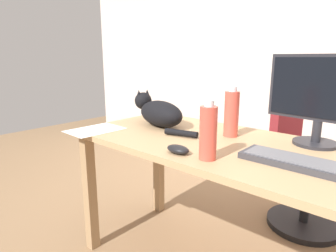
{
  "coord_description": "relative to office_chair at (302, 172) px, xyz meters",
  "views": [
    {
      "loc": [
        0.72,
        -1.18,
        1.16
      ],
      "look_at": [
        -0.22,
        -0.11,
        0.82
      ],
      "focal_mm": 30.85,
      "sensor_mm": 36.0,
      "label": 1
    }
  ],
  "objects": [
    {
      "name": "spray_bottle",
      "position": [
        -0.18,
        -0.69,
        0.48
      ],
      "size": [
        0.07,
        0.07,
        0.26
      ],
      "color": "#D84C3D",
      "rests_on": "desk"
    },
    {
      "name": "computer_mouse",
      "position": [
        -0.21,
        -1.09,
        0.38
      ],
      "size": [
        0.11,
        0.06,
        0.04
      ],
      "primitive_type": "ellipsoid",
      "color": "black",
      "rests_on": "desk"
    },
    {
      "name": "back_wall",
      "position": [
        -0.19,
        0.75,
        0.91
      ],
      "size": [
        6.0,
        0.04,
        2.6
      ],
      "primitive_type": "cube",
      "color": "beige",
      "rests_on": "ground_plane"
    },
    {
      "name": "office_chair",
      "position": [
        0.0,
        0.0,
        0.0
      ],
      "size": [
        0.48,
        0.48,
        0.91
      ],
      "color": "black",
      "rests_on": "ground_plane"
    },
    {
      "name": "cat",
      "position": [
        -0.62,
        -0.76,
        0.45
      ],
      "size": [
        0.59,
        0.28,
        0.2
      ],
      "color": "black",
      "rests_on": "desk"
    },
    {
      "name": "keyboard",
      "position": [
        0.23,
        -0.9,
        0.38
      ],
      "size": [
        0.44,
        0.15,
        0.03
      ],
      "color": "#333338",
      "rests_on": "desk"
    },
    {
      "name": "paper_sheet",
      "position": [
        -0.81,
        -1.08,
        0.37
      ],
      "size": [
        0.22,
        0.3,
        0.0
      ],
      "primitive_type": "cube",
      "rotation": [
        0.0,
        0.0,
        -0.03
      ],
      "color": "white",
      "rests_on": "desk"
    },
    {
      "name": "monitor",
      "position": [
        0.2,
        -0.56,
        0.59
      ],
      "size": [
        0.48,
        0.2,
        0.41
      ],
      "color": "#232328",
      "rests_on": "desk"
    },
    {
      "name": "water_bottle",
      "position": [
        -0.07,
        -1.06,
        0.48
      ],
      "size": [
        0.07,
        0.07,
        0.24
      ],
      "color": "#D84C3D",
      "rests_on": "desk"
    },
    {
      "name": "desk",
      "position": [
        -0.19,
        -0.81,
        0.26
      ],
      "size": [
        1.47,
        0.72,
        0.76
      ],
      "color": "tan",
      "rests_on": "ground_plane"
    }
  ]
}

